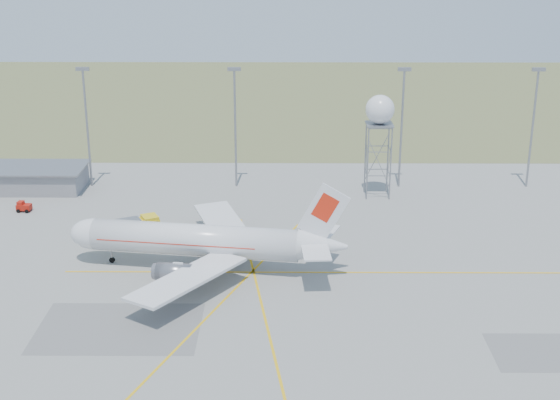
{
  "coord_description": "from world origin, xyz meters",
  "views": [
    {
      "loc": [
        -1.6,
        -61.89,
        41.66
      ],
      "look_at": [
        -2.29,
        40.0,
        6.42
      ],
      "focal_mm": 50.0,
      "sensor_mm": 36.0,
      "label": 1
    }
  ],
  "objects_px": {
    "baggage_tug": "(24,208)",
    "fire_truck": "(133,229)",
    "radar_tower": "(379,140)",
    "airliner_main": "(200,241)"
  },
  "relations": [
    {
      "from": "airliner_main",
      "to": "baggage_tug",
      "type": "height_order",
      "value": "airliner_main"
    },
    {
      "from": "baggage_tug",
      "to": "fire_truck",
      "type": "bearing_deg",
      "value": -25.64
    },
    {
      "from": "radar_tower",
      "to": "airliner_main",
      "type": "bearing_deg",
      "value": -131.42
    },
    {
      "from": "radar_tower",
      "to": "fire_truck",
      "type": "relative_size",
      "value": 2.04
    },
    {
      "from": "fire_truck",
      "to": "airliner_main",
      "type": "bearing_deg",
      "value": -69.24
    },
    {
      "from": "airliner_main",
      "to": "fire_truck",
      "type": "xyz_separation_m",
      "value": [
        -10.66,
        10.05,
        -2.32
      ]
    },
    {
      "from": "fire_truck",
      "to": "baggage_tug",
      "type": "bearing_deg",
      "value": 123.14
    },
    {
      "from": "radar_tower",
      "to": "baggage_tug",
      "type": "xyz_separation_m",
      "value": [
        -56.2,
        -8.13,
        -8.87
      ]
    },
    {
      "from": "airliner_main",
      "to": "radar_tower",
      "type": "relative_size",
      "value": 2.17
    },
    {
      "from": "baggage_tug",
      "to": "airliner_main",
      "type": "bearing_deg",
      "value": -30.52
    }
  ]
}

